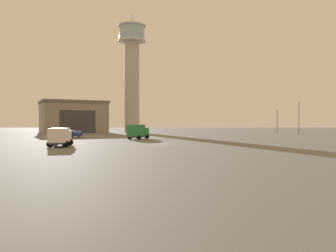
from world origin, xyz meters
name	(u,v)px	position (x,y,z in m)	size (l,w,h in m)	color
ground_plane	(161,144)	(0.00, 0.00, 0.00)	(400.00, 400.00, 0.00)	#60605E
control_tower	(131,68)	(-12.23, 65.52, 23.72)	(10.13, 10.13, 43.41)	#B2AD9E
hangar	(72,117)	(-34.34, 67.34, 5.88)	(28.24, 25.43, 11.71)	gray
airplane_blue	(69,133)	(-21.76, 21.02, 1.19)	(6.73, 8.61, 2.54)	#2847A8
truck_box_green	(137,131)	(-5.55, 15.47, 1.73)	(4.59, 6.37, 3.17)	#38383D
truck_box_white	(59,136)	(-14.92, -7.34, 1.56)	(3.72, 6.64, 2.76)	#38383D
light_post_west	(298,115)	(40.97, 44.61, 6.04)	(0.44, 0.44, 10.34)	#38383D
light_post_east	(276,119)	(36.29, 50.48, 4.90)	(0.44, 0.44, 8.17)	#38383D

